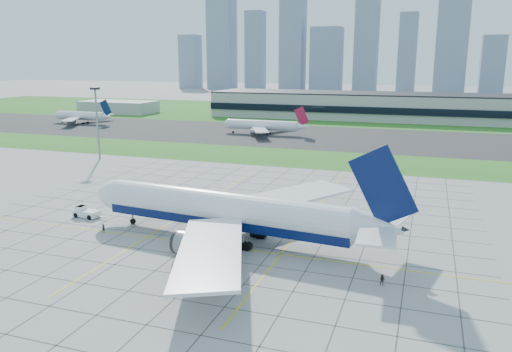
{
  "coord_description": "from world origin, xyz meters",
  "views": [
    {
      "loc": [
        41.71,
        -84.5,
        34.46
      ],
      "look_at": [
        2.72,
        28.34,
        7.0
      ],
      "focal_mm": 35.0,
      "sensor_mm": 36.0,
      "label": 1
    }
  ],
  "objects": [
    {
      "name": "distant_jet_1",
      "position": [
        -33.12,
        143.52,
        4.49
      ],
      "size": [
        40.32,
        42.66,
        14.08
      ],
      "color": "white",
      "rests_on": "ground"
    },
    {
      "name": "grass_median",
      "position": [
        0.0,
        90.0,
        0.02
      ],
      "size": [
        700.0,
        35.0,
        0.04
      ],
      "primitive_type": "cube",
      "color": "#27611B",
      "rests_on": "ground"
    },
    {
      "name": "terminal",
      "position": [
        40.0,
        229.87,
        7.89
      ],
      "size": [
        260.0,
        43.0,
        15.8
      ],
      "color": "#B7B7B2",
      "rests_on": "ground"
    },
    {
      "name": "pushback_tug",
      "position": [
        -30.26,
        5.25,
        1.08
      ],
      "size": [
        8.81,
        3.54,
        2.42
      ],
      "rotation": [
        0.0,
        0.0,
        -0.1
      ],
      "color": "white",
      "rests_on": "ground"
    },
    {
      "name": "ground",
      "position": [
        0.0,
        0.0,
        0.0
      ],
      "size": [
        1400.0,
        1400.0,
        0.0
      ],
      "primitive_type": "plane",
      "color": "#9A9A95",
      "rests_on": "ground"
    },
    {
      "name": "crew_far",
      "position": [
        36.76,
        -9.2,
        0.91
      ],
      "size": [
        0.99,
        0.84,
        1.82
      ],
      "primitive_type": "imported",
      "rotation": [
        0.0,
        0.0,
        -0.18
      ],
      "color": "black",
      "rests_on": "ground"
    },
    {
      "name": "city_skyline",
      "position": [
        -8.71,
        520.0,
        59.09
      ],
      "size": [
        523.0,
        32.4,
        160.0
      ],
      "color": "#7F8EA6",
      "rests_on": "ground"
    },
    {
      "name": "airliner",
      "position": [
        5.86,
        2.17,
        5.79
      ],
      "size": [
        67.19,
        67.8,
        21.16
      ],
      "rotation": [
        0.0,
        0.0,
        -0.1
      ],
      "color": "white",
      "rests_on": "ground"
    },
    {
      "name": "light_mast",
      "position": [
        -70.0,
        65.0,
        16.18
      ],
      "size": [
        2.5,
        2.5,
        25.6
      ],
      "color": "gray",
      "rests_on": "ground"
    },
    {
      "name": "service_block",
      "position": [
        -160.0,
        210.0,
        4.0
      ],
      "size": [
        50.0,
        25.0,
        8.0
      ],
      "primitive_type": "cube",
      "color": "#B7B7B2",
      "rests_on": "ground"
    },
    {
      "name": "crew_near",
      "position": [
        -20.01,
        -2.35,
        0.92
      ],
      "size": [
        0.69,
        0.79,
        1.83
      ],
      "primitive_type": "imported",
      "rotation": [
        0.0,
        0.0,
        1.11
      ],
      "color": "black",
      "rests_on": "ground"
    },
    {
      "name": "grass_far",
      "position": [
        0.0,
        255.0,
        0.02
      ],
      "size": [
        700.0,
        145.0,
        0.04
      ],
      "primitive_type": "cube",
      "color": "#27611B",
      "rests_on": "ground"
    },
    {
      "name": "asphalt_taxiway",
      "position": [
        0.0,
        145.0,
        0.03
      ],
      "size": [
        700.0,
        75.0,
        0.04
      ],
      "primitive_type": "cube",
      "color": "#383838",
      "rests_on": "ground"
    },
    {
      "name": "distant_jet_0",
      "position": [
        -143.97,
        150.6,
        4.48
      ],
      "size": [
        35.65,
        42.66,
        14.08
      ],
      "color": "white",
      "rests_on": "ground"
    },
    {
      "name": "apron_markings",
      "position": [
        0.43,
        11.09,
        0.02
      ],
      "size": [
        120.0,
        130.0,
        0.03
      ],
      "color": "#474744",
      "rests_on": "ground"
    }
  ]
}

